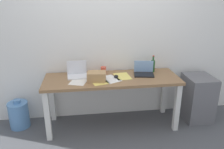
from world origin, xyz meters
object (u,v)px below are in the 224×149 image
at_px(computer_mouse, 116,77).
at_px(water_cooler_jug, 19,115).
at_px(beer_bottle, 153,66).
at_px(cardboard_box, 97,76).
at_px(desk, 112,85).
at_px(laptop_right, 144,72).
at_px(coffee_mug, 103,70).
at_px(filing_cabinet, 197,98).
at_px(laptop_left, 77,73).

relative_size(computer_mouse, water_cooler_jug, 0.23).
bearing_deg(beer_bottle, cardboard_box, -162.83).
bearing_deg(cardboard_box, desk, 21.44).
bearing_deg(laptop_right, coffee_mug, 165.67).
xyz_separation_m(laptop_right, filing_cabinet, (0.87, -0.05, -0.45)).
distance_m(desk, water_cooler_jug, 1.45).
xyz_separation_m(laptop_right, beer_bottle, (0.17, 0.11, 0.06)).
height_order(desk, laptop_left, laptop_left).
bearing_deg(computer_mouse, beer_bottle, 29.81).
distance_m(computer_mouse, water_cooler_jug, 1.55).
relative_size(laptop_right, computer_mouse, 3.14).
relative_size(beer_bottle, computer_mouse, 2.52).
relative_size(desk, computer_mouse, 19.09).
relative_size(desk, cardboard_box, 7.72).
distance_m(beer_bottle, coffee_mug, 0.75).
bearing_deg(desk, cardboard_box, -158.56).
distance_m(desk, laptop_left, 0.52).
distance_m(laptop_left, laptop_right, 0.97).
relative_size(laptop_left, coffee_mug, 3.12).
xyz_separation_m(beer_bottle, computer_mouse, (-0.59, -0.18, -0.08)).
height_order(beer_bottle, water_cooler_jug, beer_bottle).
xyz_separation_m(desk, water_cooler_jug, (-1.37, 0.12, -0.45)).
relative_size(coffee_mug, filing_cabinet, 0.14).
bearing_deg(filing_cabinet, coffee_mug, 172.17).
distance_m(desk, cardboard_box, 0.29).
xyz_separation_m(computer_mouse, filing_cabinet, (1.29, 0.02, -0.42)).
bearing_deg(laptop_right, beer_bottle, 33.44).
bearing_deg(water_cooler_jug, laptop_right, -1.63).
distance_m(desk, filing_cabinet, 1.38).
distance_m(laptop_left, cardboard_box, 0.34).
bearing_deg(laptop_right, desk, -171.58).
xyz_separation_m(beer_bottle, cardboard_box, (-0.87, -0.27, -0.03)).
bearing_deg(laptop_left, cardboard_box, -38.66).
height_order(beer_bottle, computer_mouse, beer_bottle).
relative_size(laptop_left, beer_bottle, 1.18).
bearing_deg(cardboard_box, laptop_left, 141.34).
height_order(beer_bottle, coffee_mug, beer_bottle).
bearing_deg(coffee_mug, cardboard_box, -111.59).
bearing_deg(desk, coffee_mug, 114.69).
height_order(laptop_left, filing_cabinet, laptop_left).
distance_m(beer_bottle, computer_mouse, 0.62).
bearing_deg(water_cooler_jug, laptop_left, 0.01).
xyz_separation_m(desk, cardboard_box, (-0.22, -0.09, 0.17)).
xyz_separation_m(laptop_left, water_cooler_jug, (-0.89, -0.00, -0.61)).
xyz_separation_m(laptop_right, water_cooler_jug, (-1.85, 0.05, -0.60)).
relative_size(desk, beer_bottle, 7.56).
height_order(coffee_mug, filing_cabinet, coffee_mug).
xyz_separation_m(cardboard_box, coffee_mug, (0.12, 0.31, -0.02)).
height_order(coffee_mug, water_cooler_jug, coffee_mug).
distance_m(laptop_right, cardboard_box, 0.72).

